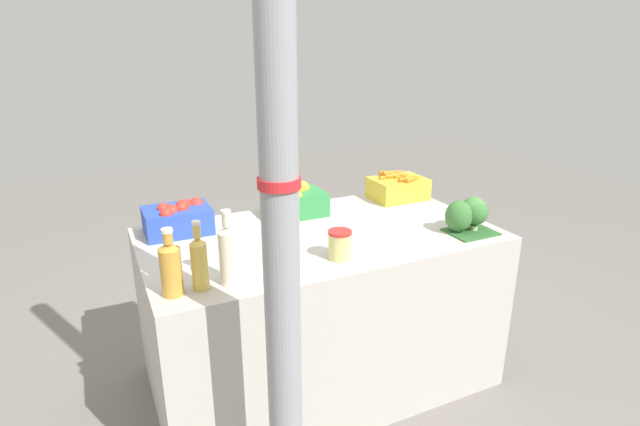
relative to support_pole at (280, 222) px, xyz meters
name	(u,v)px	position (x,y,z in m)	size (l,w,h in m)	color
ground_plane	(320,376)	(0.48, 0.74, -1.19)	(10.00, 10.00, 0.00)	slate
market_table	(320,308)	(0.48, 0.74, -0.78)	(1.64, 0.92, 0.81)	#B7B2A8
support_pole	(280,222)	(0.00, 0.00, 0.00)	(0.12, 0.12, 2.38)	gray
apple_crate	(178,218)	(-0.12, 1.04, -0.31)	(0.30, 0.22, 0.15)	#2847B7
orange_crate	(294,201)	(0.47, 1.04, -0.30)	(0.30, 0.22, 0.16)	#2D8442
carrot_crate	(398,187)	(1.12, 1.04, -0.31)	(0.30, 0.23, 0.16)	gold
broccoli_pile	(468,214)	(1.12, 0.46, -0.29)	(0.23, 0.18, 0.17)	#2D602D
juice_bottle_amber	(171,268)	(-0.26, 0.42, -0.27)	(0.08, 0.08, 0.25)	gold
juice_bottle_golden	(199,262)	(-0.16, 0.42, -0.27)	(0.06, 0.06, 0.27)	gold
juice_bottle_cloudy	(229,253)	(-0.05, 0.42, -0.25)	(0.07, 0.07, 0.29)	beige
pickle_jar	(340,245)	(0.43, 0.44, -0.32)	(0.10, 0.10, 0.12)	#D1CC75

